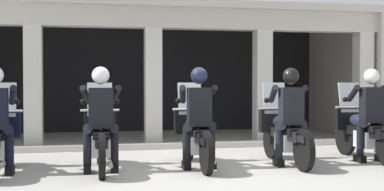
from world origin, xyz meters
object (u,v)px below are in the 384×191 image
at_px(police_officer_left, 101,110).
at_px(motorcycle_far_right, 362,131).
at_px(motorcycle_right, 284,133).
at_px(police_officer_far_right, 371,107).
at_px(motorcycle_left, 101,137).
at_px(police_officer_right, 290,108).
at_px(police_officer_center, 199,109).
at_px(motorcycle_center, 195,135).

xyz_separation_m(police_officer_left, motorcycle_far_right, (4.52, 0.45, -0.44)).
height_order(motorcycle_right, police_officer_far_right, police_officer_far_right).
height_order(motorcycle_left, police_officer_right, police_officer_right).
bearing_deg(motorcycle_right, police_officer_left, -159.85).
relative_size(police_officer_right, motorcycle_far_right, 0.78).
bearing_deg(motorcycle_left, motorcycle_right, 12.74).
relative_size(police_officer_left, police_officer_center, 1.00).
height_order(police_officer_center, police_officer_right, same).
distance_m(police_officer_center, police_officer_right, 1.51).
distance_m(motorcycle_far_right, police_officer_far_right, 0.52).
bearing_deg(motorcycle_left, police_officer_center, 3.21).
bearing_deg(motorcycle_center, police_officer_left, -157.36).
height_order(motorcycle_center, motorcycle_far_right, same).
bearing_deg(motorcycle_right, motorcycle_far_right, 19.44).
xyz_separation_m(motorcycle_left, motorcycle_far_right, (4.52, 0.16, 0.00)).
relative_size(motorcycle_right, motorcycle_far_right, 1.00).
xyz_separation_m(police_officer_center, police_officer_far_right, (3.01, 0.12, 0.00)).
xyz_separation_m(police_officer_left, motorcycle_right, (3.01, 0.31, -0.44)).
bearing_deg(motorcycle_right, police_officer_far_right, 8.68).
relative_size(motorcycle_center, police_officer_far_right, 1.29).
bearing_deg(police_officer_right, motorcycle_left, -170.61).
relative_size(police_officer_left, police_officer_far_right, 1.00).
relative_size(motorcycle_left, police_officer_left, 1.29).
distance_m(police_officer_center, police_officer_far_right, 3.01).
bearing_deg(police_officer_center, motorcycle_right, 20.36).
height_order(police_officer_center, motorcycle_far_right, police_officer_center).
height_order(police_officer_left, police_officer_right, same).
height_order(motorcycle_center, police_officer_far_right, police_officer_far_right).
xyz_separation_m(motorcycle_center, police_officer_right, (1.50, -0.30, 0.44)).
relative_size(police_officer_left, police_officer_right, 1.00).
bearing_deg(motorcycle_left, police_officer_left, -78.01).
height_order(police_officer_left, police_officer_far_right, same).
bearing_deg(police_officer_far_right, motorcycle_left, -178.13).
bearing_deg(motorcycle_far_right, police_officer_far_right, -86.85).
relative_size(motorcycle_far_right, police_officer_far_right, 1.29).
bearing_deg(motorcycle_right, police_officer_right, -75.98).
height_order(motorcycle_left, police_officer_left, police_officer_left).
distance_m(motorcycle_center, police_officer_right, 1.60).
xyz_separation_m(motorcycle_right, police_officer_far_right, (1.50, -0.15, 0.44)).
distance_m(police_officer_left, motorcycle_center, 1.60).
bearing_deg(motorcycle_far_right, police_officer_center, -169.00).
relative_size(motorcycle_right, police_officer_far_right, 1.29).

